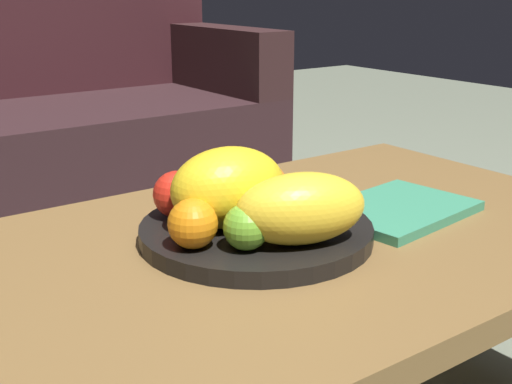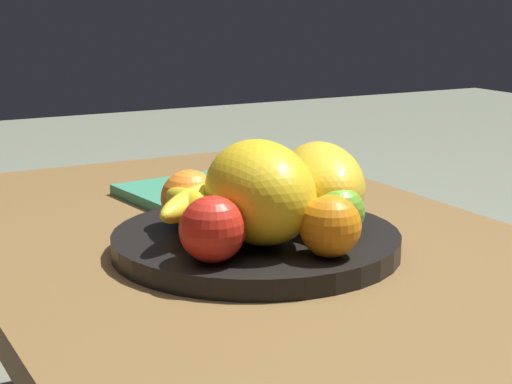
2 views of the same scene
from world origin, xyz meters
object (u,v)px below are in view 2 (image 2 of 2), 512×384
Objects in this scene: banana_bunch at (198,216)px; melon_smaller_beside at (322,183)px; coffee_table at (279,285)px; melon_large_front at (259,192)px; apple_left at (338,212)px; orange_front at (189,198)px; apple_front at (212,229)px; magazine at (201,197)px; fruit_bowl at (256,242)px; orange_left at (330,226)px; apple_right at (228,191)px.

melon_smaller_beside is at bearing -87.62° from banana_bunch.
coffee_table is 6.94× the size of melon_smaller_beside.
melon_large_front reaches higher than apple_left.
apple_front is at bearing 165.71° from orange_front.
melon_large_front reaches higher than magazine.
banana_bunch is at bearing 59.13° from melon_large_front.
melon_large_front is (-0.01, 0.03, 0.12)m from coffee_table.
melon_large_front reaches higher than fruit_bowl.
magazine is at bearing -22.73° from apple_front.
fruit_bowl is 2.00× the size of melon_large_front.
melon_smaller_beside is (0.03, -0.08, 0.11)m from coffee_table.
apple_left is (-0.07, 0.02, -0.02)m from melon_smaller_beside.
melon_smaller_beside is 1.06× the size of banana_bunch.
fruit_bowl is at bearing 11.50° from orange_left.
orange_front is 0.23m from magazine.
orange_front reaches higher than coffee_table.
orange_front is 0.15m from apple_front.
fruit_bowl is at bearing -88.77° from banana_bunch.
apple_front reaches higher than apple_left.
apple_front is 0.19m from apple_right.
banana_bunch is at bearing -13.37° from apple_front.
apple_left is at bearing -114.17° from banana_bunch.
melon_large_front is at bearing 157.09° from fruit_bowl.
fruit_bowl is 2.00× the size of banana_bunch.
apple_left is (-0.04, -0.05, 0.10)m from coffee_table.
orange_left is at bearing -154.22° from melon_large_front.
melon_large_front is 0.12m from melon_smaller_beside.
orange_front is at bearing 44.58° from fruit_bowl.
melon_large_front is 2.76× the size of apple_left.
banana_bunch is (0.12, 0.10, -0.00)m from orange_left.
apple_left is at bearing -155.65° from apple_right.
apple_right is at bearing 7.50° from coffee_table.
apple_left is at bearing -109.07° from melon_large_front.
melon_large_front is 0.09m from apple_front.
magazine is (0.29, -0.03, 0.05)m from coffee_table.
coffee_table is 3.67× the size of fruit_bowl.
orange_left is at bearing -155.23° from orange_front.
orange_left is 0.95× the size of apple_front.
orange_left is 0.13m from apple_front.
apple_front is at bearing 129.75° from fruit_bowl.
melon_large_front reaches higher than banana_bunch.
orange_front is 0.98× the size of apple_front.
apple_left is 0.25× the size of magazine.
magazine is (0.30, -0.06, -0.08)m from melon_large_front.
apple_right is (0.08, 0.09, -0.02)m from melon_smaller_beside.
coffee_table is at bearing -137.96° from orange_front.
fruit_bowl is 0.26m from magazine.
melon_large_front is at bearing -156.13° from orange_front.
melon_smaller_beside is at bearing -109.44° from orange_front.
banana_bunch is at bearing 164.56° from orange_front.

